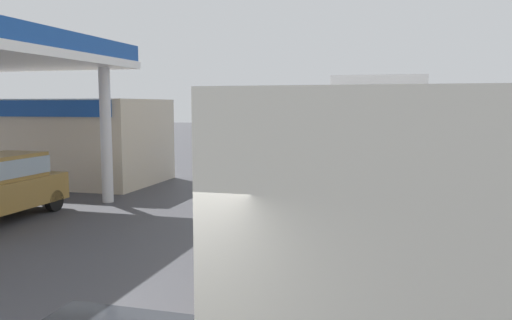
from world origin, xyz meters
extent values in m
plane|color=#38383D|center=(0.00, 20.00, 0.00)|extent=(120.00, 120.00, 0.00)
cube|color=#D8CC4C|center=(0.00, 15.00, 0.00)|extent=(0.16, 50.00, 0.01)
cube|color=silver|center=(2.02, 5.27, 1.88)|extent=(2.50, 11.00, 2.90)
cube|color=orange|center=(2.02, 5.27, 0.77)|extent=(2.54, 11.04, 0.56)
cube|color=#8C9EAD|center=(2.02, -0.17, 2.42)|extent=(2.30, 0.10, 1.40)
cube|color=#8C9EAD|center=(0.75, 5.27, 2.33)|extent=(0.06, 9.35, 1.10)
cube|color=#8C9EAD|center=(3.29, 5.27, 2.33)|extent=(0.06, 9.35, 1.10)
cube|color=white|center=(2.02, -0.16, 3.12)|extent=(1.75, 0.08, 0.32)
cube|color=#B2B2B7|center=(2.02, 6.27, 3.51)|extent=(1.60, 2.80, 0.36)
cylinder|color=black|center=(0.92, 8.57, 0.50)|extent=(0.30, 1.00, 1.00)
cylinder|color=black|center=(3.12, 8.57, 0.50)|extent=(0.30, 1.00, 1.00)
cylinder|color=silver|center=(-6.70, 10.55, 2.30)|extent=(0.36, 0.36, 4.60)
cube|color=beige|center=(-10.40, 14.05, 1.70)|extent=(7.00, 4.40, 3.40)
cube|color=#194799|center=(-10.40, 11.81, 3.05)|extent=(6.30, 0.10, 0.60)
cylinder|color=black|center=(-8.97, 8.86, 0.32)|extent=(0.20, 0.64, 0.64)
cylinder|color=black|center=(-7.47, 8.86, 0.32)|extent=(0.20, 0.64, 0.64)
cube|color=#264C9E|center=(-2.00, 20.49, 1.39)|extent=(2.00, 6.00, 2.10)
cube|color=#8C9EAD|center=(-2.00, 20.49, 1.79)|extent=(2.04, 5.10, 0.80)
cube|color=#2D2D33|center=(-2.00, 17.44, 0.54)|extent=(1.90, 0.16, 0.36)
cylinder|color=black|center=(-2.88, 18.49, 0.38)|extent=(0.22, 0.76, 0.76)
cylinder|color=black|center=(-1.12, 18.49, 0.38)|extent=(0.22, 0.76, 0.76)
cylinder|color=black|center=(-2.88, 22.49, 0.38)|extent=(0.22, 0.76, 0.76)
cylinder|color=black|center=(-1.12, 22.49, 0.38)|extent=(0.22, 0.76, 0.76)
cylinder|color=#33333F|center=(-8.69, 9.74, 0.41)|extent=(0.14, 0.14, 0.82)
cylinder|color=#33333F|center=(-8.51, 9.74, 0.41)|extent=(0.14, 0.14, 0.82)
cube|color=#3359B2|center=(-8.60, 9.74, 1.12)|extent=(0.36, 0.22, 0.60)
sphere|color=tan|center=(-8.60, 9.74, 1.55)|extent=(0.22, 0.22, 0.22)
cylinder|color=#3359B2|center=(-8.83, 9.74, 1.07)|extent=(0.09, 0.09, 0.58)
cylinder|color=#3359B2|center=(-8.37, 9.74, 1.07)|extent=(0.09, 0.09, 0.58)
camera|label=1|loc=(2.29, -3.87, 3.18)|focal=35.29mm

